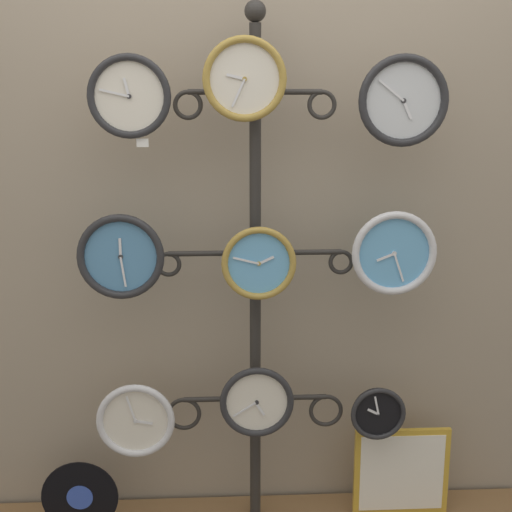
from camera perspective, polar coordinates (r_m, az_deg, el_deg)
The scene contains 14 objects.
shop_wall at distance 2.68m, azimuth -0.24°, elevation 6.93°, with size 4.40×0.04×2.80m.
display_stand at distance 2.72m, azimuth -0.06°, elevation -9.73°, with size 0.72×0.43×1.99m.
clock_top_left at distance 2.44m, azimuth -10.10°, elevation 12.46°, with size 0.28×0.04×0.28m.
clock_top_center at distance 2.41m, azimuth -0.92°, elevation 13.98°, with size 0.28×0.04×0.28m.
clock_top_right at distance 2.50m, azimuth 11.70°, elevation 12.07°, with size 0.31×0.04×0.31m.
clock_middle_left at distance 2.49m, azimuth -10.76°, elevation -0.04°, with size 0.30×0.04×0.30m.
clock_middle_center at distance 2.48m, azimuth 0.23°, elevation -0.57°, with size 0.26×0.04×0.26m.
clock_middle_right at distance 2.56m, azimuth 10.98°, elevation 0.22°, with size 0.30×0.04×0.30m.
clock_bottom_left at distance 2.70m, azimuth -9.60°, elevation -12.83°, with size 0.29×0.04×0.29m.
clock_bottom_center at distance 2.65m, azimuth -0.05°, elevation -11.58°, with size 0.27×0.04×0.27m.
clock_bottom_right at distance 2.73m, azimuth 9.73°, elevation -12.29°, with size 0.21×0.04×0.21m.
vinyl_record at distance 2.89m, azimuth -13.91°, elevation -18.21°, with size 0.29×0.01×0.29m.
picture_frame at distance 2.96m, azimuth 11.55°, elevation -16.55°, with size 0.37×0.02×0.36m.
price_tag_upper at distance 2.44m, azimuth -9.07°, elevation 8.93°, with size 0.04×0.00×0.03m.
Camera 1 is at (-0.13, -2.09, 1.70)m, focal length 50.00 mm.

